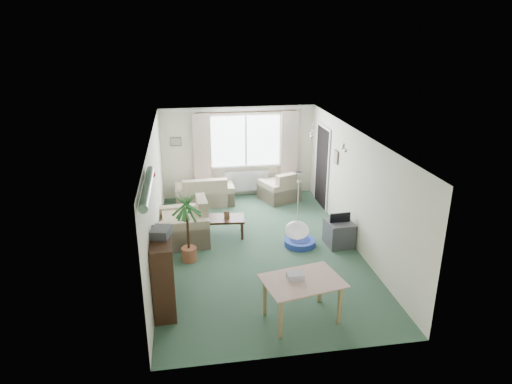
{
  "coord_description": "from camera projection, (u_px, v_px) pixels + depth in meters",
  "views": [
    {
      "loc": [
        -1.38,
        -8.3,
        4.36
      ],
      "look_at": [
        0.0,
        0.3,
        1.15
      ],
      "focal_mm": 32.0,
      "sensor_mm": 36.0,
      "label": 1
    }
  ],
  "objects": [
    {
      "name": "bookshelf",
      "position": [
        163.0,
        273.0,
        7.29
      ],
      "size": [
        0.39,
        1.04,
        1.25
      ],
      "primitive_type": "cube",
      "rotation": [
        0.0,
        0.0,
        0.05
      ],
      "color": "black",
      "rests_on": "ground"
    },
    {
      "name": "wall_picture_back",
      "position": [
        176.0,
        142.0,
        11.62
      ],
      "size": [
        0.28,
        0.03,
        0.22
      ],
      "primitive_type": "cube",
      "color": "brown"
    },
    {
      "name": "sofa",
      "position": [
        204.0,
        190.0,
        11.68
      ],
      "size": [
        1.49,
        0.81,
        0.74
      ],
      "primitive_type": "cube",
      "rotation": [
        0.0,
        0.0,
        3.16
      ],
      "color": "beige",
      "rests_on": "ground"
    },
    {
      "name": "photo_frame",
      "position": [
        227.0,
        215.0,
        9.82
      ],
      "size": [
        0.12,
        0.03,
        0.16
      ],
      "primitive_type": "cube",
      "rotation": [
        0.0,
        0.0,
        -0.08
      ],
      "color": "brown",
      "rests_on": "coffee_table"
    },
    {
      "name": "wall_picture_right",
      "position": [
        336.0,
        157.0,
        10.27
      ],
      "size": [
        0.03,
        0.24,
        0.3
      ],
      "primitive_type": "cube",
      "color": "brown"
    },
    {
      "name": "gift_box",
      "position": [
        295.0,
        277.0,
        6.96
      ],
      "size": [
        0.25,
        0.18,
        0.12
      ],
      "primitive_type": "cube",
      "rotation": [
        0.0,
        0.0,
        0.02
      ],
      "color": "#B6B7C2",
      "rests_on": "dining_table"
    },
    {
      "name": "houseplant",
      "position": [
        188.0,
        226.0,
        8.71
      ],
      "size": [
        0.79,
        0.79,
        1.47
      ],
      "primitive_type": "cylinder",
      "rotation": [
        0.0,
        0.0,
        -0.29
      ],
      "color": "#235F20",
      "rests_on": "ground"
    },
    {
      "name": "pendant_lamp",
      "position": [
        297.0,
        230.0,
        6.79
      ],
      "size": [
        0.36,
        0.36,
        0.36
      ],
      "primitive_type": "sphere",
      "color": "white"
    },
    {
      "name": "armchair_left",
      "position": [
        183.0,
        221.0,
        9.61
      ],
      "size": [
        1.07,
        1.12,
        0.95
      ],
      "primitive_type": "cube",
      "rotation": [
        0.0,
        0.0,
        -1.51
      ],
      "color": "beige",
      "rests_on": "ground"
    },
    {
      "name": "pet_bed",
      "position": [
        300.0,
        242.0,
        9.55
      ],
      "size": [
        0.8,
        0.8,
        0.13
      ],
      "primitive_type": "cylinder",
      "rotation": [
        0.0,
        0.0,
        -0.28
      ],
      "color": "navy",
      "rests_on": "ground"
    },
    {
      "name": "curtain_right",
      "position": [
        289.0,
        148.0,
        12.06
      ],
      "size": [
        0.45,
        0.08,
        2.0
      ],
      "primitive_type": "cube",
      "color": "beige"
    },
    {
      "name": "bauble_cluster_b",
      "position": [
        345.0,
        145.0,
        8.6
      ],
      "size": [
        0.2,
        0.2,
        0.2
      ],
      "primitive_type": "sphere",
      "color": "silver"
    },
    {
      "name": "hifi_box",
      "position": [
        161.0,
        232.0,
        7.09
      ],
      "size": [
        0.36,
        0.41,
        0.14
      ],
      "primitive_type": "cube",
      "rotation": [
        0.0,
        0.0,
        -0.26
      ],
      "color": "#3E3E43",
      "rests_on": "bookshelf"
    },
    {
      "name": "radiator",
      "position": [
        246.0,
        181.0,
        12.25
      ],
      "size": [
        1.2,
        0.1,
        0.55
      ],
      "primitive_type": "cube",
      "color": "white"
    },
    {
      "name": "tv_cube",
      "position": [
        339.0,
        233.0,
        9.51
      ],
      "size": [
        0.55,
        0.6,
        0.52
      ],
      "primitive_type": "cube",
      "rotation": [
        0.0,
        0.0,
        0.05
      ],
      "color": "#38373C",
      "rests_on": "ground"
    },
    {
      "name": "curtain_left",
      "position": [
        202.0,
        152.0,
        11.72
      ],
      "size": [
        0.45,
        0.08,
        2.0
      ],
      "primitive_type": "cube",
      "color": "beige"
    },
    {
      "name": "tinsel_garland",
      "position": [
        147.0,
        187.0,
        6.2
      ],
      "size": [
        1.6,
        1.6,
        0.12
      ],
      "primitive_type": "cylinder",
      "color": "#196626"
    },
    {
      "name": "doorway",
      "position": [
        322.0,
        167.0,
        11.39
      ],
      "size": [
        0.03,
        0.95,
        2.0
      ],
      "primitive_type": "cube",
      "color": "black"
    },
    {
      "name": "curtain_rod",
      "position": [
        246.0,
        112.0,
        11.56
      ],
      "size": [
        2.6,
        0.03,
        0.03
      ],
      "primitive_type": "cube",
      "color": "black"
    },
    {
      "name": "coffee_table",
      "position": [
        223.0,
        227.0,
        9.93
      ],
      "size": [
        0.99,
        0.61,
        0.42
      ],
      "primitive_type": "cube",
      "rotation": [
        0.0,
        0.0,
        -0.09
      ],
      "color": "black",
      "rests_on": "ground"
    },
    {
      "name": "window",
      "position": [
        246.0,
        141.0,
        11.91
      ],
      "size": [
        1.8,
        0.03,
        1.3
      ],
      "primitive_type": "cube",
      "color": "white"
    },
    {
      "name": "dining_table",
      "position": [
        302.0,
        300.0,
        7.07
      ],
      "size": [
        1.21,
        0.93,
        0.68
      ],
      "primitive_type": "cube",
      "rotation": [
        0.0,
        0.0,
        0.2
      ],
      "color": "#A07D57",
      "rests_on": "ground"
    },
    {
      "name": "ground",
      "position": [
        258.0,
        249.0,
        9.4
      ],
      "size": [
        6.5,
        6.5,
        0.0
      ],
      "primitive_type": "plane",
      "color": "#2C4A37"
    },
    {
      "name": "armchair_corner",
      "position": [
        279.0,
        186.0,
        11.94
      ],
      "size": [
        1.12,
        1.09,
        0.78
      ],
      "primitive_type": "cube",
      "rotation": [
        0.0,
        0.0,
        3.53
      ],
      "color": "beige",
      "rests_on": "ground"
    },
    {
      "name": "bauble_cluster_a",
      "position": [
        312.0,
        132.0,
        9.66
      ],
      "size": [
        0.2,
        0.2,
        0.2
      ],
      "primitive_type": "sphere",
      "color": "silver"
    }
  ]
}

